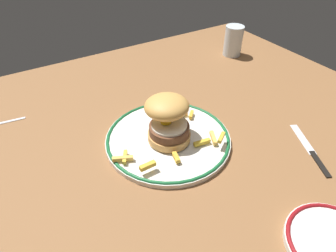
{
  "coord_description": "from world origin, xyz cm",
  "views": [
    {
      "loc": [
        -29.51,
        -46.67,
        46.61
      ],
      "look_at": [
        -1.94,
        -1.5,
        4.6
      ],
      "focal_mm": 31.21,
      "sensor_mm": 36.0,
      "label": 1
    }
  ],
  "objects_px": {
    "burger": "(168,118)",
    "water_glass": "(233,42)",
    "side_plate": "(334,244)",
    "knife": "(312,152)",
    "dinner_plate": "(168,138)"
  },
  "relations": [
    {
      "from": "water_glass",
      "to": "side_plate",
      "type": "distance_m",
      "value": 0.76
    },
    {
      "from": "side_plate",
      "to": "burger",
      "type": "bearing_deg",
      "value": 104.51
    },
    {
      "from": "dinner_plate",
      "to": "side_plate",
      "type": "xyz_separation_m",
      "value": [
        0.1,
        -0.38,
        -0.0
      ]
    },
    {
      "from": "dinner_plate",
      "to": "knife",
      "type": "relative_size",
      "value": 1.78
    },
    {
      "from": "dinner_plate",
      "to": "burger",
      "type": "distance_m",
      "value": 0.06
    },
    {
      "from": "knife",
      "to": "side_plate",
      "type": "bearing_deg",
      "value": -134.62
    },
    {
      "from": "side_plate",
      "to": "knife",
      "type": "distance_m",
      "value": 0.23
    },
    {
      "from": "side_plate",
      "to": "dinner_plate",
      "type": "bearing_deg",
      "value": 104.46
    },
    {
      "from": "knife",
      "to": "dinner_plate",
      "type": "bearing_deg",
      "value": 141.19
    },
    {
      "from": "burger",
      "to": "water_glass",
      "type": "distance_m",
      "value": 0.54
    },
    {
      "from": "dinner_plate",
      "to": "burger",
      "type": "height_order",
      "value": "burger"
    },
    {
      "from": "dinner_plate",
      "to": "knife",
      "type": "height_order",
      "value": "dinner_plate"
    },
    {
      "from": "side_plate",
      "to": "water_glass",
      "type": "bearing_deg",
      "value": 61.83
    },
    {
      "from": "dinner_plate",
      "to": "knife",
      "type": "distance_m",
      "value": 0.33
    },
    {
      "from": "burger",
      "to": "water_glass",
      "type": "xyz_separation_m",
      "value": [
        0.46,
        0.29,
        -0.02
      ]
    }
  ]
}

